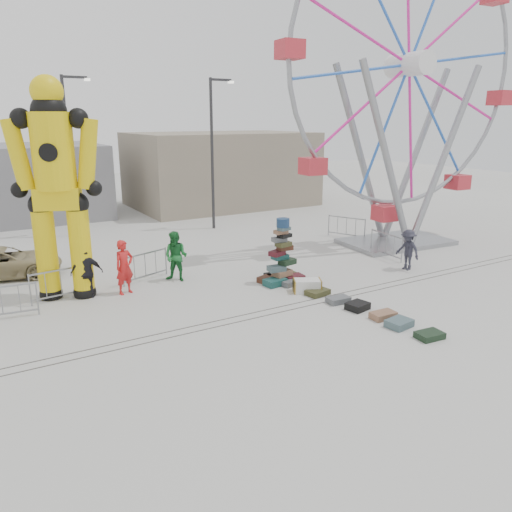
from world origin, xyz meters
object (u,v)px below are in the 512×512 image
ferris_wheel (407,90)px  barricade_dummy_b (61,284)px  crash_test_dummy (56,182)px  barricade_dummy_a (2,303)px  barricade_dummy_c (145,266)px  pedestrian_black (87,273)px  suitcase_tower (281,265)px  lamp_post_right (214,147)px  lamp_post_left (70,149)px  steamer_trunk (307,286)px  barricade_wheel_front (386,245)px  parked_suv (3,263)px  barricade_wheel_back (346,227)px  pedestrian_grey (408,250)px  pedestrian_red (124,267)px  pedestrian_green (176,256)px

ferris_wheel → barricade_dummy_b: (-15.55, 0.17, -6.66)m
crash_test_dummy → ferris_wheel: size_ratio=0.51×
barricade_dummy_a → barricade_dummy_c: size_ratio=1.00×
barricade_dummy_b → pedestrian_black: pedestrian_black is taller
suitcase_tower → barricade_dummy_b: suitcase_tower is taller
lamp_post_right → ferris_wheel: (6.01, -7.80, 2.73)m
suitcase_tower → barricade_dummy_a: bearing=167.7°
lamp_post_left → steamer_trunk: size_ratio=8.24×
suitcase_tower → barricade_wheel_front: (5.89, 0.51, -0.13)m
parked_suv → steamer_trunk: bearing=-117.5°
barricade_dummy_b → barricade_wheel_front: size_ratio=1.00×
barricade_wheel_front → pedestrian_black: (-12.52, 1.44, 0.35)m
crash_test_dummy → pedestrian_black: 3.14m
ferris_wheel → barricade_dummy_c: ferris_wheel is taller
crash_test_dummy → barricade_dummy_a: crash_test_dummy is taller
barricade_dummy_a → barricade_wheel_back: (16.20, 3.00, 0.00)m
barricade_wheel_front → barricade_dummy_a: bearing=91.0°
lamp_post_left → pedestrian_black: 10.67m
lamp_post_left → pedestrian_grey: lamp_post_left is taller
lamp_post_left → parked_suv: (-4.00, -5.90, -3.89)m
steamer_trunk → barricade_wheel_back: (6.68, 5.71, 0.32)m
ferris_wheel → barricade_dummy_a: ferris_wheel is taller
barricade_wheel_back → barricade_dummy_a: bearing=-104.9°
barricade_wheel_front → pedestrian_red: size_ratio=1.04×
barricade_dummy_a → pedestrian_grey: bearing=-3.3°
suitcase_tower → pedestrian_green: 3.97m
barricade_dummy_b → pedestrian_black: (0.82, -0.27, 0.35)m
crash_test_dummy → parked_suv: bearing=136.5°
crash_test_dummy → steamer_trunk: size_ratio=7.73×
ferris_wheel → steamer_trunk: 11.11m
steamer_trunk → pedestrian_red: size_ratio=0.50×
barricade_wheel_back → parked_suv: parked_suv is taller
lamp_post_left → crash_test_dummy: lamp_post_left is taller
lamp_post_right → barricade_dummy_b: bearing=-141.3°
barricade_wheel_front → ferris_wheel: bearing=-51.1°
pedestrian_black → parked_suv: pedestrian_black is taller
barricade_dummy_b → pedestrian_grey: bearing=-23.4°
barricade_dummy_a → pedestrian_green: pedestrian_green is taller
pedestrian_grey → barricade_dummy_a: bearing=-104.7°
barricade_dummy_a → barricade_dummy_b: (1.89, 0.93, 0.00)m
suitcase_tower → crash_test_dummy: 8.29m
pedestrian_green → suitcase_tower: bearing=13.9°
pedestrian_green → pedestrian_black: (-3.32, -0.21, -0.05)m
pedestrian_black → pedestrian_grey: (11.92, -3.23, -0.07)m
lamp_post_left → steamer_trunk: 14.83m
pedestrian_red → crash_test_dummy: bearing=143.5°
barricade_dummy_c → pedestrian_grey: size_ratio=1.21×
barricade_dummy_a → parked_suv: parked_suv is taller
barricade_dummy_c → pedestrian_green: (1.00, -0.63, 0.40)m
crash_test_dummy → barricade_dummy_b: (-0.22, -0.15, -3.41)m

